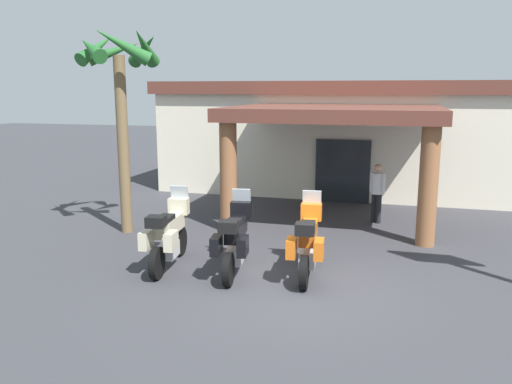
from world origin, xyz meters
name	(u,v)px	position (x,y,z in m)	size (l,w,h in m)	color
ground_plane	(298,287)	(0.00, 0.00, 0.00)	(80.00, 80.00, 0.00)	#38383D
motel_building	(353,133)	(0.03, 11.29, 2.04)	(14.02, 12.12, 4.00)	silver
motorcycle_cream	(168,235)	(-2.88, 0.44, 0.70)	(0.75, 2.21, 1.61)	black
motorcycle_black	(235,240)	(-1.41, 0.46, 0.70)	(0.79, 2.21, 1.61)	black
motorcycle_orange	(308,243)	(0.06, 0.68, 0.70)	(0.73, 2.21, 1.61)	black
pedestrian	(377,189)	(1.22, 5.43, 0.97)	(0.44, 0.36, 1.68)	black
palm_tree_roadside	(120,75)	(-5.12, 2.73, 4.08)	(2.19, 2.24, 5.26)	brown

